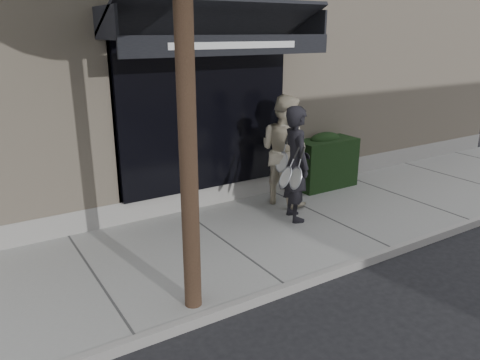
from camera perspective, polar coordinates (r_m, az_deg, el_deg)
ground at (r=8.42m, az=10.04°, el=-5.01°), size 80.00×80.00×0.00m
sidewalk at (r=8.40m, az=10.07°, el=-4.63°), size 20.00×3.00×0.12m
curb at (r=7.43m, az=18.13°, el=-8.27°), size 20.00×0.10×0.14m
building_facade at (r=11.90m, az=-5.93°, el=15.35°), size 14.30×8.04×5.64m
hedge at (r=9.78m, az=10.18°, el=2.30°), size 1.30×0.70×1.14m
pedestrian_front at (r=7.86m, az=6.85°, el=1.95°), size 0.87×0.87×1.95m
pedestrian_back at (r=8.59m, az=5.37°, el=3.63°), size 1.00×1.15×2.03m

